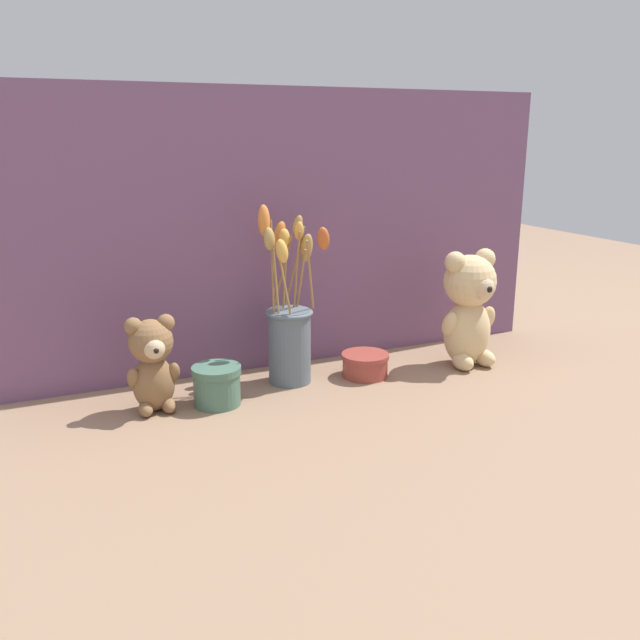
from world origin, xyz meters
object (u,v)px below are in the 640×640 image
(teddy_bear_medium, at_px, (153,362))
(flower_vase, at_px, (289,327))
(decorative_tin_tall, at_px, (365,365))
(teddy_bear_large, at_px, (468,306))
(decorative_tin_short, at_px, (217,385))

(teddy_bear_medium, relative_size, flower_vase, 0.50)
(teddy_bear_medium, bearing_deg, flower_vase, 8.27)
(flower_vase, distance_m, decorative_tin_tall, 0.18)
(teddy_bear_large, bearing_deg, teddy_bear_medium, 178.58)
(teddy_bear_large, xyz_separation_m, decorative_tin_tall, (-0.23, 0.02, -0.11))
(teddy_bear_medium, height_order, decorative_tin_short, teddy_bear_medium)
(decorative_tin_tall, bearing_deg, flower_vase, 166.90)
(flower_vase, height_order, decorative_tin_short, flower_vase)
(decorative_tin_tall, relative_size, decorative_tin_short, 1.08)
(teddy_bear_large, distance_m, decorative_tin_short, 0.56)
(decorative_tin_tall, height_order, decorative_tin_short, decorative_tin_short)
(teddy_bear_medium, relative_size, decorative_tin_short, 1.94)
(teddy_bear_medium, relative_size, decorative_tin_tall, 1.80)
(teddy_bear_large, relative_size, decorative_tin_short, 2.74)
(decorative_tin_tall, bearing_deg, teddy_bear_medium, -179.34)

